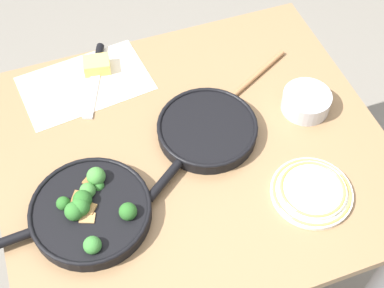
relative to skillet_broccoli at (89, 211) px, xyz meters
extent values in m
plane|color=slate|center=(0.31, 0.11, -0.79)|extent=(14.00, 14.00, 0.00)
cube|color=olive|center=(0.31, 0.11, -0.04)|extent=(1.05, 0.93, 0.03)
cylinder|color=#BCBCC1|center=(0.77, -0.29, -0.42)|extent=(0.05, 0.05, 0.73)
cylinder|color=#BCBCC1|center=(-0.16, 0.51, -0.42)|extent=(0.05, 0.05, 0.73)
cylinder|color=#BCBCC1|center=(0.77, 0.51, -0.42)|extent=(0.05, 0.05, 0.73)
cylinder|color=black|center=(0.00, 0.00, -0.01)|extent=(0.30, 0.30, 0.04)
torus|color=black|center=(0.00, 0.00, 0.01)|extent=(0.30, 0.30, 0.01)
cylinder|color=#245B1C|center=(-0.03, -0.01, 0.00)|extent=(0.02, 0.02, 0.03)
sphere|color=#2D6B28|center=(-0.03, -0.01, 0.03)|extent=(0.05, 0.05, 0.05)
cylinder|color=#245B1C|center=(0.04, 0.05, -0.01)|extent=(0.01, 0.01, 0.02)
sphere|color=#2D6B28|center=(0.04, 0.05, 0.01)|extent=(0.03, 0.03, 0.03)
cylinder|color=#2C6823|center=(-0.01, -0.10, -0.01)|extent=(0.02, 0.02, 0.02)
sphere|color=#387A33|center=(-0.01, -0.10, 0.02)|extent=(0.04, 0.04, 0.04)
cylinder|color=#205218|center=(-0.05, 0.03, -0.01)|extent=(0.01, 0.01, 0.02)
sphere|color=#286023|center=(-0.05, 0.03, 0.01)|extent=(0.04, 0.04, 0.04)
cylinder|color=#357027|center=(0.04, 0.07, 0.00)|extent=(0.02, 0.02, 0.03)
sphere|color=#428438|center=(0.04, 0.07, 0.03)|extent=(0.05, 0.05, 0.05)
cylinder|color=#245B1C|center=(-0.02, 0.00, 0.00)|extent=(0.02, 0.02, 0.03)
sphere|color=#2D6B28|center=(-0.02, 0.00, 0.03)|extent=(0.05, 0.05, 0.05)
cylinder|color=#357027|center=(0.01, 0.04, -0.01)|extent=(0.01, 0.01, 0.02)
sphere|color=#428438|center=(0.01, 0.04, 0.02)|extent=(0.04, 0.04, 0.04)
cylinder|color=#205218|center=(-0.01, 0.02, 0.00)|extent=(0.02, 0.02, 0.03)
sphere|color=#286023|center=(-0.01, 0.02, 0.03)|extent=(0.05, 0.05, 0.05)
cylinder|color=#205218|center=(0.09, -0.05, 0.00)|extent=(0.02, 0.02, 0.02)
sphere|color=#286023|center=(0.09, -0.05, 0.02)|extent=(0.04, 0.04, 0.04)
cube|color=olive|center=(-0.02, 0.03, 0.00)|extent=(0.05, 0.05, 0.04)
cube|color=#9E703D|center=(0.00, 0.00, 0.00)|extent=(0.05, 0.05, 0.03)
cube|color=#AD7F4C|center=(-0.01, -0.03, 0.00)|extent=(0.04, 0.04, 0.03)
cube|color=olive|center=(0.03, 0.07, 0.00)|extent=(0.05, 0.05, 0.03)
cylinder|color=black|center=(0.36, 0.14, -0.01)|extent=(0.27, 0.27, 0.04)
torus|color=black|center=(0.36, 0.14, 0.01)|extent=(0.28, 0.28, 0.01)
cylinder|color=black|center=(0.20, 0.02, 0.00)|extent=(0.12, 0.10, 0.02)
cylinder|color=#EAD170|center=(0.36, 0.14, -0.01)|extent=(0.22, 0.22, 0.02)
cylinder|color=#996B42|center=(0.54, 0.28, -0.02)|extent=(0.31, 0.18, 0.02)
ellipsoid|color=#996B42|center=(0.37, 0.18, -0.02)|extent=(0.08, 0.07, 0.02)
cube|color=beige|center=(0.09, 0.44, -0.03)|extent=(0.40, 0.28, 0.00)
cube|color=silver|center=(0.10, 0.40, -0.02)|extent=(0.10, 0.20, 0.01)
cylinder|color=black|center=(0.15, 0.54, -0.02)|extent=(0.05, 0.09, 0.02)
cube|color=#E0C15B|center=(0.14, 0.49, -0.01)|extent=(0.09, 0.07, 0.04)
cylinder|color=silver|center=(0.55, -0.13, -0.02)|extent=(0.21, 0.21, 0.01)
torus|color=gold|center=(0.55, -0.13, -0.02)|extent=(0.20, 0.20, 0.01)
cylinder|color=silver|center=(0.55, -0.13, -0.01)|extent=(0.17, 0.17, 0.01)
torus|color=gold|center=(0.55, -0.13, 0.00)|extent=(0.17, 0.17, 0.01)
cylinder|color=#B7B7BC|center=(0.66, 0.14, 0.00)|extent=(0.14, 0.14, 0.06)
camera|label=1|loc=(0.02, -0.69, 1.15)|focal=50.00mm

